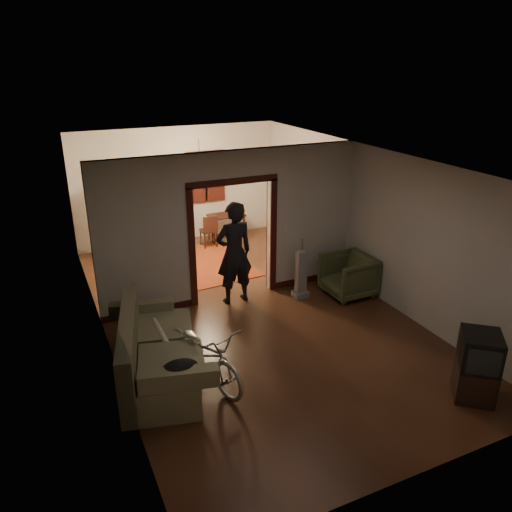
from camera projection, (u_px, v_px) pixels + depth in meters
floor at (249, 312)px, 9.05m from camera, size 5.00×8.50×0.01m
ceiling at (248, 157)px, 8.01m from camera, size 5.00×8.50×0.01m
wall_back at (178, 185)px, 12.11m from camera, size 5.00×0.02×2.80m
wall_left at (98, 263)px, 7.56m from camera, size 0.02×8.50×2.80m
wall_right at (368, 221)px, 9.50m from camera, size 0.02×8.50×2.80m
partition_wall at (232, 227)px, 9.16m from camera, size 5.00×0.14×2.80m
door_casing at (232, 242)px, 9.27m from camera, size 1.74×0.20×2.32m
far_window at (206, 177)px, 12.30m from camera, size 0.98×0.06×1.28m
chandelier at (199, 159)px, 10.28m from camera, size 0.24×0.24×0.24m
light_switch at (284, 228)px, 9.56m from camera, size 0.08×0.01×0.12m
sofa at (159, 344)px, 7.07m from camera, size 1.51×2.41×1.03m
rolled_paper at (160, 332)px, 7.36m from camera, size 0.09×0.75×0.09m
jacket at (180, 367)px, 6.26m from camera, size 0.46×0.35×0.13m
bicycle at (203, 353)px, 6.97m from camera, size 1.10×1.83×0.91m
armchair at (348, 276)px, 9.55m from camera, size 0.89×0.87×0.80m
tv_stand at (474, 380)px, 6.72m from camera, size 0.74×0.74×0.50m
crt_tv at (480, 351)px, 6.54m from camera, size 0.74×0.74×0.48m
vacuum at (301, 274)px, 9.45m from camera, size 0.29×0.23×0.94m
person at (234, 253)px, 9.10m from camera, size 0.74×0.51×1.94m
oriental_rug at (204, 265)px, 11.08m from camera, size 1.97×2.48×0.02m
locker at (133, 219)px, 11.45m from camera, size 0.89×0.58×1.67m
globe at (128, 171)px, 11.04m from camera, size 0.27×0.27×0.27m
desk at (226, 227)px, 12.48m from camera, size 0.96×0.65×0.65m
desk_chair at (208, 231)px, 12.02m from camera, size 0.42×0.42×0.80m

